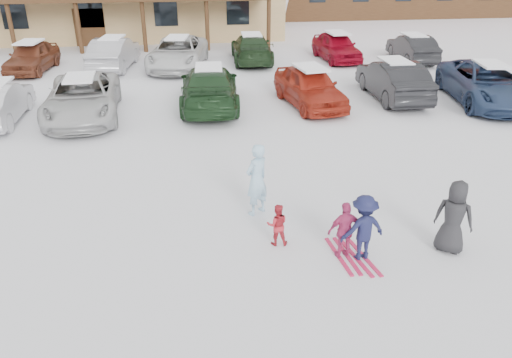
{
  "coord_description": "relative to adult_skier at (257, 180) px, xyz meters",
  "views": [
    {
      "loc": [
        -1.0,
        -9.13,
        5.92
      ],
      "look_at": [
        0.3,
        1.0,
        1.0
      ],
      "focal_mm": 35.0,
      "sensor_mm": 36.0,
      "label": 1
    }
  ],
  "objects": [
    {
      "name": "ground",
      "position": [
        -0.34,
        -1.2,
        -0.88
      ],
      "size": [
        160.0,
        160.0,
        0.0
      ],
      "primitive_type": "plane",
      "color": "white",
      "rests_on": "ground"
    },
    {
      "name": "adult_skier",
      "position": [
        0.0,
        0.0,
        0.0
      ],
      "size": [
        0.77,
        0.73,
        1.76
      ],
      "primitive_type": "imported",
      "rotation": [
        0.0,
        0.0,
        3.8
      ],
      "color": "#9AC4DC",
      "rests_on": "ground"
    },
    {
      "name": "toddler_red",
      "position": [
        0.26,
        -1.39,
        -0.41
      ],
      "size": [
        0.49,
        0.4,
        0.95
      ],
      "primitive_type": "imported",
      "rotation": [
        0.0,
        0.0,
        3.06
      ],
      "color": "#B5242E",
      "rests_on": "ground"
    },
    {
      "name": "child_navy",
      "position": [
        1.87,
        -2.13,
        -0.17
      ],
      "size": [
        1.01,
        0.69,
        1.43
      ],
      "primitive_type": "imported",
      "rotation": [
        0.0,
        0.0,
        3.32
      ],
      "color": "#16183C",
      "rests_on": "ground"
    },
    {
      "name": "skis_child_navy",
      "position": [
        1.87,
        -2.13,
        -0.87
      ],
      "size": [
        0.45,
        1.41,
        0.03
      ],
      "primitive_type": "cube",
      "rotation": [
        0.0,
        0.0,
        3.32
      ],
      "color": "#C21B47",
      "rests_on": "ground"
    },
    {
      "name": "child_magenta",
      "position": [
        1.53,
        -2.04,
        -0.25
      ],
      "size": [
        0.77,
        0.39,
        1.26
      ],
      "primitive_type": "imported",
      "rotation": [
        0.0,
        0.0,
        3.25
      ],
      "color": "#BA3267",
      "rests_on": "ground"
    },
    {
      "name": "skis_child_magenta",
      "position": [
        1.53,
        -2.04,
        -0.87
      ],
      "size": [
        0.36,
        1.41,
        0.03
      ],
      "primitive_type": "cube",
      "rotation": [
        0.0,
        0.0,
        3.25
      ],
      "color": "#C21B47",
      "rests_on": "ground"
    },
    {
      "name": "bystander_dark",
      "position": [
        3.79,
        -2.09,
        -0.08
      ],
      "size": [
        0.93,
        0.88,
        1.6
      ],
      "primitive_type": "imported",
      "rotation": [
        0.0,
        0.0,
        2.48
      ],
      "color": "#232326",
      "rests_on": "ground"
    },
    {
      "name": "parked_car_2",
      "position": [
        -5.34,
        7.85,
        -0.13
      ],
      "size": [
        2.9,
        5.56,
        1.49
      ],
      "primitive_type": "imported",
      "rotation": [
        0.0,
        0.0,
        0.08
      ],
      "color": "#B8B8B8",
      "rests_on": "ground"
    },
    {
      "name": "parked_car_3",
      "position": [
        -0.72,
        8.56,
        -0.1
      ],
      "size": [
        2.41,
        5.46,
        1.56
      ],
      "primitive_type": "imported",
      "rotation": [
        0.0,
        0.0,
        3.1
      ],
      "color": "#1B371C",
      "rests_on": "ground"
    },
    {
      "name": "parked_car_4",
      "position": [
        3.15,
        8.24,
        -0.13
      ],
      "size": [
        2.48,
        4.66,
        1.51
      ],
      "primitive_type": "imported",
      "rotation": [
        0.0,
        0.0,
        0.16
      ],
      "color": "#A52817",
      "rests_on": "ground"
    },
    {
      "name": "parked_car_5",
      "position": [
        6.72,
        8.75,
        -0.1
      ],
      "size": [
        1.65,
        4.73,
        1.56
      ],
      "primitive_type": "imported",
      "rotation": [
        0.0,
        0.0,
        3.14
      ],
      "color": "black",
      "rests_on": "ground"
    },
    {
      "name": "parked_car_6",
      "position": [
        10.19,
        7.66,
        -0.1
      ],
      "size": [
        3.4,
        5.96,
        1.57
      ],
      "primitive_type": "imported",
      "rotation": [
        0.0,
        0.0,
        -0.15
      ],
      "color": "navy",
      "rests_on": "ground"
    },
    {
      "name": "parked_car_8",
      "position": [
        -9.12,
        15.5,
        -0.16
      ],
      "size": [
        2.11,
        4.37,
        1.44
      ],
      "primitive_type": "imported",
      "rotation": [
        0.0,
        0.0,
        -0.1
      ],
      "color": "brown",
      "rests_on": "ground"
    },
    {
      "name": "parked_car_9",
      "position": [
        -5.19,
        15.59,
        -0.11
      ],
      "size": [
        2.19,
        4.84,
        1.54
      ],
      "primitive_type": "imported",
      "rotation": [
        0.0,
        0.0,
        3.02
      ],
      "color": "#A4A3A8",
      "rests_on": "ground"
    },
    {
      "name": "parked_car_10",
      "position": [
        -2.01,
        15.29,
        -0.12
      ],
      "size": [
        3.36,
        5.84,
        1.53
      ],
      "primitive_type": "imported",
      "rotation": [
        0.0,
        0.0,
        -0.15
      ],
      "color": "silver",
      "rests_on": "ground"
    },
    {
      "name": "parked_car_11",
      "position": [
        1.84,
        16.19,
        -0.16
      ],
      "size": [
        2.19,
        5.02,
        1.44
      ],
      "primitive_type": "imported",
      "rotation": [
        0.0,
        0.0,
        3.11
      ],
      "color": "#1C3219",
      "rests_on": "ground"
    },
    {
      "name": "parked_car_12",
      "position": [
        6.41,
        16.05,
        -0.15
      ],
      "size": [
        2.06,
        4.4,
        1.46
      ],
      "primitive_type": "imported",
      "rotation": [
        0.0,
        0.0,
        0.08
      ],
      "color": "maroon",
      "rests_on": "ground"
    },
    {
      "name": "parked_car_13",
      "position": [
        10.34,
        15.28,
        -0.19
      ],
      "size": [
        1.6,
        4.25,
        1.38
      ],
      "primitive_type": "imported",
      "rotation": [
        0.0,
        0.0,
        3.11
      ],
      "color": "black",
      "rests_on": "ground"
    }
  ]
}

